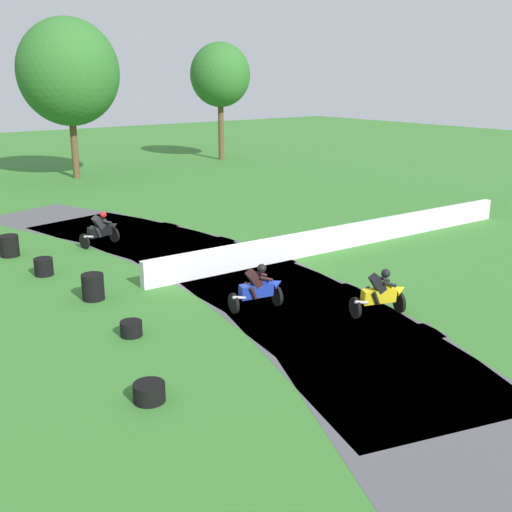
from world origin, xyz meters
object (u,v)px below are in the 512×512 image
object	(u,v)px
tire_stack_mid_a	(131,329)
tire_stack_far	(44,267)
motorcycle_chase_blue	(259,288)
motorcycle_trailing_black	(101,229)
tire_stack_extra_a	(9,246)
tire_stack_mid_b	(93,287)
motorcycle_lead_yellow	(381,293)
tire_stack_near	(149,392)

from	to	relation	value
tire_stack_mid_a	tire_stack_far	world-z (taller)	tire_stack_far
motorcycle_chase_blue	motorcycle_trailing_black	xyz separation A→B (m)	(-0.61, 9.43, -0.00)
tire_stack_extra_a	tire_stack_mid_a	bearing A→B (deg)	-88.72
tire_stack_mid_a	tire_stack_extra_a	distance (m)	9.56
motorcycle_trailing_black	tire_stack_mid_b	bearing A→B (deg)	-116.53
motorcycle_lead_yellow	tire_stack_mid_b	world-z (taller)	motorcycle_lead_yellow
motorcycle_trailing_black	tire_stack_mid_b	size ratio (longest dim) A/B	2.12
motorcycle_lead_yellow	tire_stack_far	bearing A→B (deg)	123.58
motorcycle_trailing_black	tire_stack_mid_a	distance (m)	9.48
motorcycle_lead_yellow	tire_stack_far	world-z (taller)	motorcycle_lead_yellow
tire_stack_mid_b	tire_stack_extra_a	distance (m)	6.38
motorcycle_trailing_black	motorcycle_chase_blue	bearing A→B (deg)	-86.31
tire_stack_far	tire_stack_mid_b	bearing A→B (deg)	-83.74
motorcycle_lead_yellow	motorcycle_trailing_black	distance (m)	12.28
tire_stack_near	motorcycle_chase_blue	bearing A→B (deg)	29.05
tire_stack_near	motorcycle_lead_yellow	bearing A→B (deg)	2.64
motorcycle_trailing_black	tire_stack_mid_a	bearing A→B (deg)	-109.74
tire_stack_mid_b	tire_stack_mid_a	bearing A→B (deg)	-96.17
tire_stack_far	motorcycle_lead_yellow	bearing A→B (deg)	-56.42
tire_stack_extra_a	tire_stack_far	bearing A→B (deg)	-86.28
motorcycle_lead_yellow	motorcycle_trailing_black	bearing A→B (deg)	104.43
motorcycle_lead_yellow	tire_stack_mid_b	xyz separation A→B (m)	(-5.91, 6.18, -0.26)
tire_stack_mid_a	tire_stack_far	distance (m)	6.47
motorcycle_chase_blue	tire_stack_near	distance (m)	5.81
tire_stack_mid_b	motorcycle_lead_yellow	bearing A→B (deg)	-46.24
motorcycle_trailing_black	tire_stack_near	bearing A→B (deg)	-109.99
tire_stack_far	tire_stack_extra_a	world-z (taller)	tire_stack_extra_a
motorcycle_trailing_black	motorcycle_lead_yellow	bearing A→B (deg)	-75.57
motorcycle_lead_yellow	motorcycle_trailing_black	xyz separation A→B (m)	(-3.06, 11.89, -0.00)
tire_stack_mid_b	tire_stack_far	xyz separation A→B (m)	(-0.36, 3.27, -0.10)
tire_stack_near	tire_stack_far	xyz separation A→B (m)	(1.24, 9.79, 0.10)
tire_stack_mid_a	tire_stack_far	size ratio (longest dim) A/B	0.92
tire_stack_mid_a	tire_stack_mid_b	size ratio (longest dim) A/B	0.72
motorcycle_chase_blue	tire_stack_mid_b	distance (m)	5.08
tire_stack_mid_a	tire_stack_mid_b	world-z (taller)	tire_stack_mid_b
tire_stack_near	tire_stack_mid_a	size ratio (longest dim) A/B	1.17
tire_stack_near	tire_stack_mid_a	xyz separation A→B (m)	(1.25, 3.32, -0.00)
motorcycle_lead_yellow	tire_stack_mid_b	size ratio (longest dim) A/B	2.11
tire_stack_near	tire_stack_far	bearing A→B (deg)	82.78
motorcycle_trailing_black	tire_stack_mid_a	xyz separation A→B (m)	(-3.20, -8.91, -0.46)
tire_stack_extra_a	motorcycle_chase_blue	bearing A→B (deg)	-68.24
motorcycle_trailing_black	tire_stack_mid_a	size ratio (longest dim) A/B	2.94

